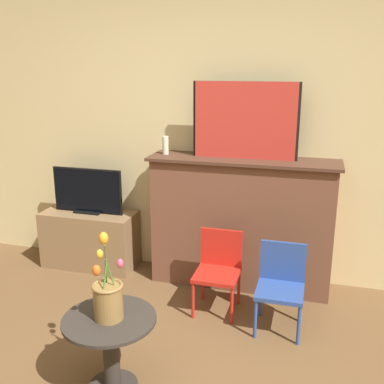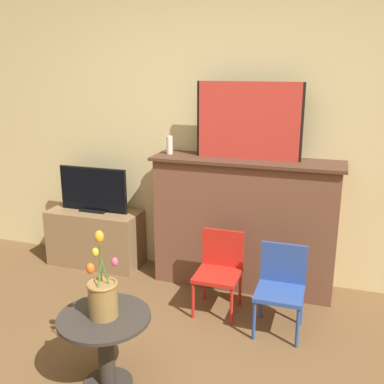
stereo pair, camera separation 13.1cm
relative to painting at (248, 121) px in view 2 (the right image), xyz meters
name	(u,v)px [view 2 (the right image)]	position (x,y,z in m)	size (l,w,h in m)	color
wall_back	(226,124)	(-0.23, 0.21, -0.06)	(8.00, 0.06, 2.70)	beige
fireplace_mantel	(245,222)	(0.00, -0.01, -0.84)	(1.55, 0.41, 1.10)	brown
painting	(248,121)	(0.00, 0.00, 0.00)	(0.85, 0.03, 0.61)	black
mantel_candle	(170,145)	(-0.67, -0.01, -0.23)	(0.05, 0.05, 0.15)	silver
tv_stand	(96,237)	(-1.42, -0.03, -1.15)	(0.86, 0.38, 0.52)	olive
tv_monitor	(93,190)	(-1.42, -0.02, -0.69)	(0.67, 0.12, 0.41)	black
chair_red	(219,267)	(-0.09, -0.46, -1.06)	(0.33, 0.33, 0.61)	red
chair_blue	(281,284)	(0.39, -0.59, -1.06)	(0.33, 0.33, 0.61)	#2D4C99
side_table	(106,340)	(-0.49, -1.53, -1.10)	(0.53, 0.53, 0.47)	#332D28
vase_tulips	(103,295)	(-0.49, -1.52, -0.81)	(0.18, 0.24, 0.48)	olive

